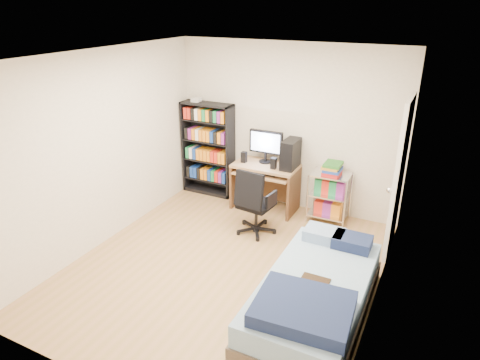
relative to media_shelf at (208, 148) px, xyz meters
The scene contains 7 objects.
room 2.30m from the media_shelf, 54.84° to the right, with size 3.58×4.08×2.58m.
media_shelf is the anchor object (origin of this frame).
computer_desk 1.20m from the media_shelf, ahead, with size 0.97×0.56×1.23m.
office_chair 1.63m from the media_shelf, 35.84° to the right, with size 0.63×0.63×0.96m.
wire_cart 2.09m from the media_shelf, ahead, with size 0.57×0.41×0.91m.
bed 3.41m from the media_shelf, 41.25° to the right, with size 1.00×2.00×0.57m.
door 3.07m from the media_shelf, ahead, with size 0.12×0.80×2.00m.
Camera 1 is at (2.13, -3.88, 3.02)m, focal length 32.00 mm.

